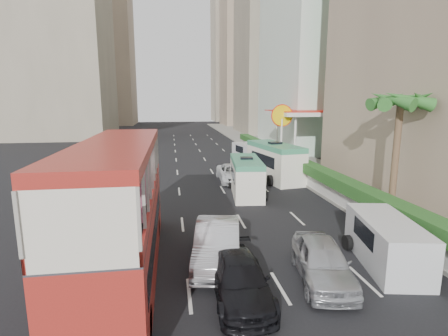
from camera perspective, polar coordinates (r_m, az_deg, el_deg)
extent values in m
plane|color=black|center=(14.97, 8.27, -14.89)|extent=(200.00, 200.00, 0.00)
cube|color=#A4251D|center=(13.61, -16.55, -6.46)|extent=(2.50, 11.00, 5.06)
imported|color=#B4B7BB|center=(14.79, -1.09, -15.10)|extent=(2.57, 5.25, 1.66)
imported|color=#B4B7BB|center=(13.96, 15.57, -17.21)|extent=(2.53, 4.68, 1.51)
imported|color=black|center=(12.53, 2.59, -20.27)|extent=(1.89, 4.48, 1.29)
imported|color=silver|center=(28.57, 1.52, -2.23)|extent=(2.36, 5.03, 1.39)
cube|color=silver|center=(24.55, 3.64, -1.43)|extent=(2.49, 5.84, 2.51)
cube|color=silver|center=(29.46, 8.26, 1.03)|extent=(3.34, 7.04, 3.00)
cube|color=silver|center=(15.70, 24.95, -10.90)|extent=(2.71, 4.90, 1.85)
cube|color=silver|center=(38.75, 3.77, 2.60)|extent=(2.67, 4.84, 1.83)
cube|color=#99968C|center=(40.57, 10.29, 1.64)|extent=(6.00, 120.00, 0.18)
cube|color=silver|center=(29.34, 12.04, -0.76)|extent=(0.30, 44.00, 1.00)
cube|color=#2D6626|center=(29.18, 12.10, 0.87)|extent=(1.10, 44.00, 0.70)
cylinder|color=brown|center=(20.85, 26.17, 1.21)|extent=(0.36, 0.36, 6.40)
cube|color=silver|center=(38.71, 12.78, 5.08)|extent=(6.50, 8.00, 5.50)
cube|color=gray|center=(76.50, 9.29, 24.76)|extent=(16.00, 16.00, 50.00)
cube|color=tan|center=(98.41, 4.11, 19.93)|extent=(14.00, 14.00, 44.00)
cube|color=gray|center=(119.52, 1.68, 17.37)|extent=(14.00, 14.00, 40.00)
cube|color=tan|center=(105.73, -19.39, 19.29)|extent=(16.00, 16.00, 46.00)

